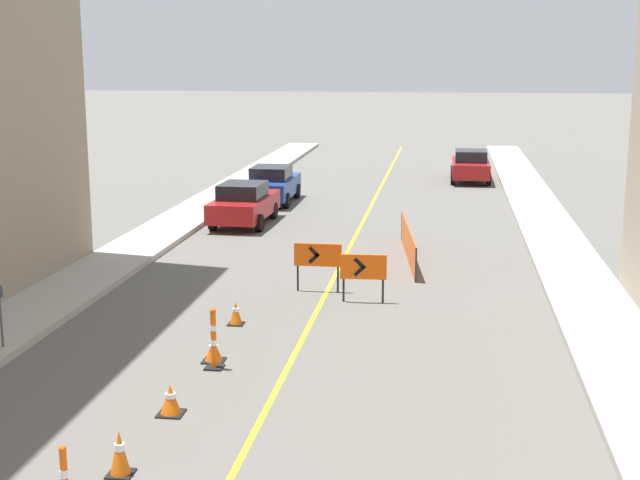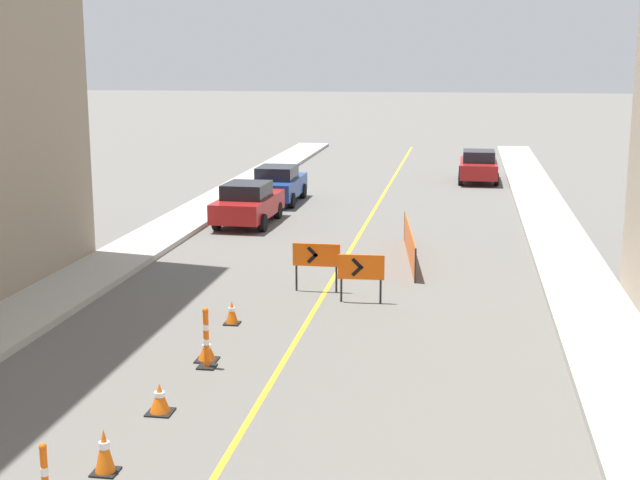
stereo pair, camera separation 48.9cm
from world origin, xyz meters
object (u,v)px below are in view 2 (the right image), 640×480
(delineator_post_rear, at_px, (206,342))
(parked_car_curb_near, at_px, (248,203))
(traffic_cone_fourth, at_px, (160,399))
(arrow_barricade_primary, at_px, (316,257))
(traffic_cone_farthest, at_px, (232,313))
(traffic_cone_third, at_px, (104,451))
(arrow_barricade_secondary, at_px, (361,269))
(parked_car_curb_far, at_px, (478,166))
(traffic_cone_fifth, at_px, (207,350))
(parked_car_curb_mid, at_px, (278,184))

(delineator_post_rear, bearing_deg, parked_car_curb_near, 100.65)
(traffic_cone_fourth, relative_size, arrow_barricade_primary, 0.42)
(traffic_cone_farthest, distance_m, delineator_post_rear, 3.02)
(delineator_post_rear, bearing_deg, arrow_barricade_primary, 78.89)
(traffic_cone_third, bearing_deg, arrow_barricade_secondary, 74.79)
(parked_car_curb_far, bearing_deg, traffic_cone_fifth, -101.94)
(delineator_post_rear, bearing_deg, parked_car_curb_mid, 97.84)
(arrow_barricade_secondary, relative_size, parked_car_curb_far, 0.29)
(arrow_barricade_primary, bearing_deg, parked_car_curb_far, 78.58)
(traffic_cone_third, xyz_separation_m, parked_car_curb_near, (-2.68, 20.11, 0.45))
(traffic_cone_fifth, bearing_deg, arrow_barricade_primary, 77.03)
(traffic_cone_fifth, relative_size, traffic_cone_farthest, 0.88)
(traffic_cone_third, relative_size, parked_car_curb_mid, 0.17)
(parked_car_curb_mid, bearing_deg, parked_car_curb_far, 42.58)
(traffic_cone_third, relative_size, parked_car_curb_far, 0.17)
(traffic_cone_farthest, bearing_deg, arrow_barricade_secondary, 39.91)
(traffic_cone_fourth, bearing_deg, parked_car_curb_near, 98.74)
(traffic_cone_third, distance_m, parked_car_curb_far, 33.53)
(traffic_cone_third, height_order, traffic_cone_fourth, traffic_cone_third)
(traffic_cone_third, distance_m, traffic_cone_fourth, 2.35)
(traffic_cone_farthest, height_order, parked_car_curb_far, parked_car_curb_far)
(traffic_cone_fifth, bearing_deg, traffic_cone_third, -91.01)
(traffic_cone_farthest, bearing_deg, parked_car_curb_near, 102.00)
(parked_car_curb_mid, relative_size, parked_car_curb_far, 1.00)
(arrow_barricade_secondary, height_order, parked_car_curb_mid, parked_car_curb_mid)
(traffic_cone_third, relative_size, arrow_barricade_primary, 0.54)
(delineator_post_rear, height_order, arrow_barricade_secondary, delineator_post_rear)
(delineator_post_rear, bearing_deg, traffic_cone_fourth, -93.72)
(traffic_cone_fourth, xyz_separation_m, arrow_barricade_secondary, (2.69, 7.73, 0.62))
(arrow_barricade_secondary, bearing_deg, parked_car_curb_mid, 106.80)
(traffic_cone_fourth, height_order, delineator_post_rear, delineator_post_rear)
(arrow_barricade_primary, height_order, parked_car_curb_near, parked_car_curb_near)
(parked_car_curb_near, bearing_deg, delineator_post_rear, -77.45)
(parked_car_curb_mid, bearing_deg, delineator_post_rear, -81.88)
(parked_car_curb_near, bearing_deg, traffic_cone_third, -80.52)
(arrow_barricade_secondary, bearing_deg, parked_car_curb_near, 115.71)
(traffic_cone_fifth, distance_m, arrow_barricade_primary, 6.02)
(traffic_cone_third, height_order, arrow_barricade_primary, arrow_barricade_primary)
(traffic_cone_third, xyz_separation_m, parked_car_curb_far, (5.97, 32.99, 0.45))
(arrow_barricade_secondary, xyz_separation_m, parked_car_curb_far, (3.23, 22.90, -0.09))
(arrow_barricade_primary, bearing_deg, parked_car_curb_mid, 106.10)
(traffic_cone_fourth, bearing_deg, parked_car_curb_far, 79.07)
(traffic_cone_fourth, height_order, traffic_cone_farthest, traffic_cone_farthest)
(traffic_cone_farthest, bearing_deg, parked_car_curb_mid, 98.33)
(traffic_cone_fifth, distance_m, traffic_cone_farthest, 2.59)
(traffic_cone_farthest, distance_m, arrow_barricade_primary, 3.62)
(traffic_cone_fourth, bearing_deg, parked_car_curb_mid, 96.64)
(traffic_cone_farthest, relative_size, parked_car_curb_near, 0.13)
(traffic_cone_third, distance_m, traffic_cone_fifth, 5.16)
(traffic_cone_fifth, height_order, delineator_post_rear, delineator_post_rear)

